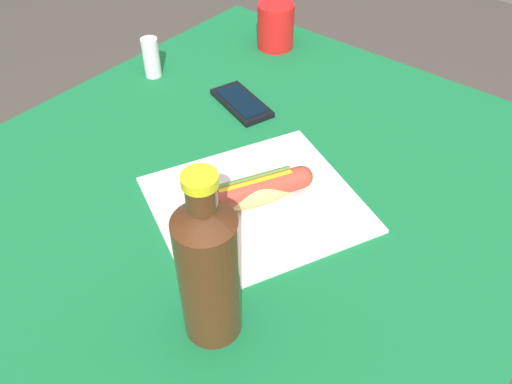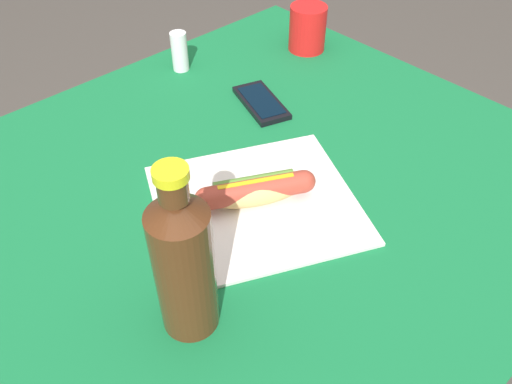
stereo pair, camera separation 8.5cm
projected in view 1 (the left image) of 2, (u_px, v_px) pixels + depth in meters
name	position (u px, v px, depth m)	size (l,w,h in m)	color
dining_table	(233.00, 246.00, 0.98)	(1.16, 0.97, 0.77)	brown
paper_wrapper	(256.00, 204.00, 0.87)	(0.32, 0.29, 0.01)	silver
hot_dog	(256.00, 190.00, 0.85)	(0.18, 0.11, 0.05)	#DBB26B
cell_phone	(242.00, 103.00, 1.08)	(0.11, 0.16, 0.01)	black
soda_bottle	(208.00, 269.00, 0.62)	(0.08, 0.08, 0.26)	#4C2814
drinking_cup	(276.00, 26.00, 1.23)	(0.09, 0.09, 0.10)	red
salt_shaker	(151.00, 58.00, 1.14)	(0.04, 0.04, 0.09)	silver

